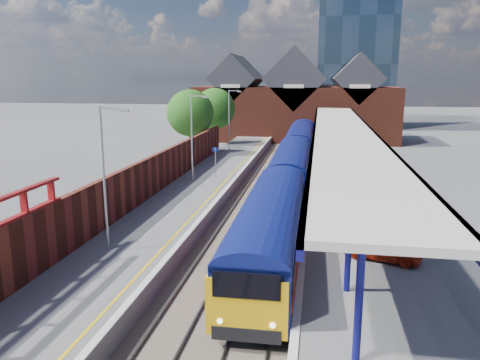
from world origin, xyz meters
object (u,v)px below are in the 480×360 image
object	(u,v)px
lamp_post_b	(106,169)
parked_car_red	(382,247)
train	(296,151)
parked_car_dark	(367,184)
lamp_post_c	(193,132)
parked_car_silver	(384,220)
lamp_post_d	(230,117)
parked_car_blue	(362,172)
platform_sign	(215,157)

from	to	relation	value
lamp_post_b	parked_car_red	world-z (taller)	lamp_post_b
train	parked_car_dark	distance (m)	13.82
train	lamp_post_c	size ratio (longest dim) A/B	9.42
train	lamp_post_c	bearing A→B (deg)	-127.28
parked_car_silver	parked_car_dark	size ratio (longest dim) A/B	0.89
lamp_post_c	lamp_post_d	world-z (taller)	same
train	parked_car_dark	xyz separation A→B (m)	(5.82, -12.52, -0.42)
train	parked_car_dark	size ratio (longest dim) A/B	13.67
parked_car_silver	parked_car_dark	bearing A→B (deg)	16.70
lamp_post_d	train	bearing A→B (deg)	-35.88
train	parked_car_blue	bearing A→B (deg)	-51.88
lamp_post_d	platform_sign	distance (m)	14.25
train	lamp_post_c	world-z (taller)	lamp_post_c
platform_sign	parked_car_blue	bearing A→B (deg)	3.77
train	parked_car_silver	bearing A→B (deg)	-74.72
parked_car_dark	platform_sign	bearing A→B (deg)	82.00
platform_sign	parked_car_silver	bearing A→B (deg)	-46.97
parked_car_dark	lamp_post_c	bearing A→B (deg)	91.70
lamp_post_d	parked_car_silver	bearing A→B (deg)	-63.24
lamp_post_b	parked_car_dark	bearing A→B (deg)	45.24
lamp_post_c	parked_car_red	xyz separation A→B (m)	(13.15, -15.34, -3.38)
train	parked_car_red	size ratio (longest dim) A/B	18.27
parked_car_red	parked_car_silver	distance (m)	4.11
lamp_post_c	parked_car_silver	bearing A→B (deg)	-39.34
lamp_post_c	lamp_post_d	bearing A→B (deg)	90.00
lamp_post_b	lamp_post_d	size ratio (longest dim) A/B	1.00
lamp_post_d	platform_sign	size ratio (longest dim) A/B	2.80
parked_car_silver	parked_car_red	bearing A→B (deg)	-172.35
lamp_post_c	parked_car_blue	size ratio (longest dim) A/B	1.73
train	lamp_post_d	size ratio (longest dim) A/B	9.42
train	parked_car_silver	distance (m)	22.39
lamp_post_b	lamp_post_c	world-z (taller)	same
lamp_post_b	platform_sign	world-z (taller)	lamp_post_b
parked_car_red	parked_car_blue	bearing A→B (deg)	17.24
parked_car_red	lamp_post_c	bearing A→B (deg)	59.72
lamp_post_d	parked_car_dark	size ratio (longest dim) A/B	1.45
train	parked_car_dark	bearing A→B (deg)	-65.07
lamp_post_b	parked_car_silver	xyz separation A→B (m)	(13.76, 4.72, -3.29)
platform_sign	parked_car_red	bearing A→B (deg)	-55.79
lamp_post_d	platform_sign	xyz separation A→B (m)	(1.36, -14.00, -2.30)
parked_car_red	parked_car_blue	distance (m)	18.16
parked_car_silver	parked_car_blue	size ratio (longest dim) A/B	1.05
train	parked_car_red	world-z (taller)	train
parked_car_red	parked_car_dark	distance (m)	13.14
lamp_post_b	platform_sign	bearing A→B (deg)	85.67
parked_car_blue	lamp_post_b	bearing A→B (deg)	151.81
train	platform_sign	bearing A→B (deg)	-127.98
train	lamp_post_b	world-z (taller)	lamp_post_b
parked_car_silver	train	bearing A→B (deg)	31.47
lamp_post_d	parked_car_red	world-z (taller)	lamp_post_d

